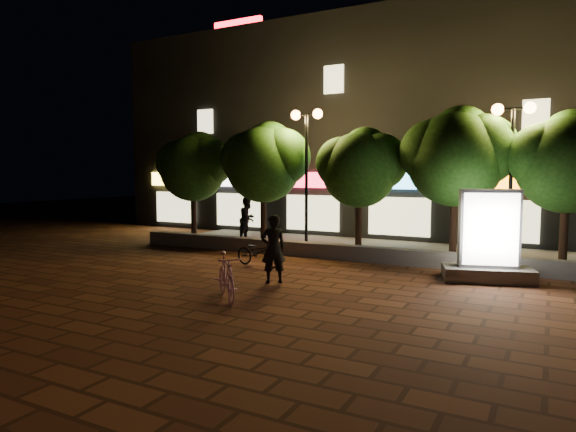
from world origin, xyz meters
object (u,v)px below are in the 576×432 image
Objects in this scene: tree_left at (265,160)px; tree_mid at (361,165)px; tree_right at (458,153)px; tree_far_right at (569,158)px; scooter_pink at (226,277)px; rider at (273,249)px; tree_far_left at (195,164)px; ad_kiosk at (488,244)px; pedestrian at (248,219)px; street_lamp_right at (512,141)px; street_lamp_left at (307,143)px; scooter_parked at (258,252)px.

tree_left reaches higher than tree_mid.
tree_mid is at bearing -180.00° from tree_right.
tree_far_right reaches higher than tree_mid.
tree_mid is at bearing 41.04° from scooter_pink.
scooter_pink is at bearing 46.13° from rider.
tree_far_left is at bearing -180.00° from tree_right.
ad_kiosk is (1.32, -2.75, -2.56)m from tree_right.
tree_far_left is 3.31m from pedestrian.
street_lamp_right reaches higher than tree_far_left.
tree_mid is at bearing -180.00° from tree_far_right.
rider is (3.60, -5.69, -2.53)m from tree_left.
tree_far_right is at bearing -0.00° from tree_left.
street_lamp_right is at bearing 0.00° from street_lamp_left.
tree_left is at bearing 180.00° from tree_far_right.
tree_mid is 0.89× the size of tree_right.
rider is (7.10, -5.69, -2.38)m from tree_far_left.
tree_far_left is 1.83× the size of ad_kiosk.
pedestrian is (2.32, 0.55, -2.29)m from tree_far_left.
street_lamp_left is 5.09m from scooter_parked.
tree_far_right reaches higher than scooter_parked.
tree_far_left is 2.50× the size of pedestrian.
street_lamp_left is 6.47m from rider.
tree_far_left reaches higher than scooter_pink.
scooter_pink is 9.53m from pedestrian.
scooter_parked is at bearing -147.27° from pedestrian.
tree_far_left is 0.89× the size of street_lamp_left.
street_lamp_left reaches higher than tree_left.
ad_kiosk is 5.82m from rider.
tree_right is at bearing -43.62° from scooter_parked.
scooter_parked is (-1.97, -3.89, -2.77)m from tree_mid.
scooter_pink is 2.08m from rider.
tree_mid is 5.16m from scooter_parked.
street_lamp_right is (4.95, -0.26, 0.68)m from tree_mid.
tree_far_left is 12.47m from street_lamp_right.
tree_right reaches higher than scooter_pink.
tree_right reaches higher than scooter_parked.
ad_kiosk is at bearing -12.80° from tree_far_left.
pedestrian is (-1.18, 0.55, -2.44)m from tree_left.
tree_far_right is 0.96× the size of street_lamp_right.
pedestrian reaches higher than rider.
tree_far_left is 10.80m from scooter_pink.
tree_far_left is at bearing 180.00° from tree_mid.
street_lamp_right is at bearing 8.62° from scooter_pink.
tree_far_right reaches higher than pedestrian.
street_lamp_left is (-2.05, -0.26, 0.81)m from tree_mid.
scooter_parked is (5.53, -3.89, -2.84)m from tree_far_left.
tree_left is 1.09× the size of tree_mid.
scooter_parked is (-1.49, 3.85, -0.09)m from scooter_pink.
tree_left is 8.98m from scooter_pink.
tree_left is at bearing -117.93° from pedestrian.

